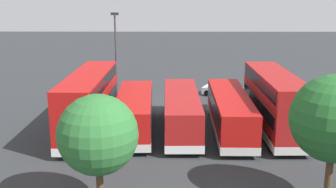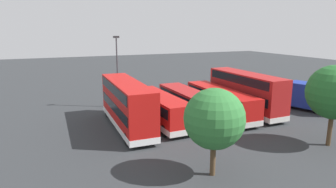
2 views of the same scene
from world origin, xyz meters
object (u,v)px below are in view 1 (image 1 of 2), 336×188
bus_double_decker_fifth (89,101)px  waste_bin_yellow (281,102)px  bus_double_decker_near_end (274,101)px  car_hatchback_silver (224,89)px  bus_single_deck_fourth (135,112)px  lamp_post_tall (116,52)px  bus_single_deck_second (230,112)px  bus_single_deck_third (182,111)px

bus_double_decker_fifth → waste_bin_yellow: bearing=-156.5°
bus_double_decker_near_end → car_hatchback_silver: bearing=-78.1°
bus_single_deck_fourth → lamp_post_tall: size_ratio=1.19×
bus_single_deck_second → car_hatchback_silver: 11.21m
lamp_post_tall → waste_bin_yellow: 16.05m
bus_single_deck_fourth → lamp_post_tall: (2.35, -7.96, 3.39)m
bus_single_deck_third → car_hatchback_silver: size_ratio=2.47×
bus_single_deck_fourth → bus_double_decker_fifth: size_ratio=0.88×
bus_double_decker_fifth → car_hatchback_silver: 16.30m
bus_single_deck_second → lamp_post_tall: 12.84m
car_hatchback_silver → waste_bin_yellow: 6.35m
bus_double_decker_near_end → waste_bin_yellow: 7.70m
bus_double_decker_near_end → bus_double_decker_fifth: size_ratio=0.95×
bus_single_deck_third → waste_bin_yellow: bus_single_deck_third is taller
bus_single_deck_second → bus_single_deck_fourth: same height
bus_double_decker_near_end → bus_single_deck_second: size_ratio=0.97×
bus_double_decker_near_end → lamp_post_tall: lamp_post_tall is taller
bus_single_deck_fourth → waste_bin_yellow: size_ratio=10.79×
bus_single_deck_third → waste_bin_yellow: bearing=-144.1°
bus_single_deck_second → bus_double_decker_fifth: (10.69, 0.16, 0.83)m
bus_single_deck_third → bus_single_deck_fourth: bearing=4.9°
bus_single_deck_third → bus_double_decker_fifth: 7.05m
bus_double_decker_fifth → lamp_post_tall: size_ratio=1.35×
bus_double_decker_near_end → waste_bin_yellow: bus_double_decker_near_end is taller
bus_single_deck_third → bus_double_decker_fifth: bearing=2.5°
bus_single_deck_second → bus_double_decker_fifth: bus_double_decker_fifth is taller
bus_double_decker_near_end → lamp_post_tall: bearing=-31.2°
bus_single_deck_second → bus_single_deck_fourth: size_ratio=1.12×
bus_double_decker_near_end → bus_single_deck_second: bus_double_decker_near_end is taller
bus_single_deck_fourth → waste_bin_yellow: bus_single_deck_fourth is taller
bus_double_decker_near_end → car_hatchback_silver: 11.55m
bus_double_decker_fifth → lamp_post_tall: bearing=-97.6°
bus_double_decker_fifth → lamp_post_tall: (-1.06, -7.95, 2.56)m
bus_single_deck_third → lamp_post_tall: (5.93, -7.65, 3.39)m
car_hatchback_silver → lamp_post_tall: (10.57, 3.34, 4.31)m
lamp_post_tall → bus_double_decker_near_end: bearing=148.8°
bus_single_deck_fourth → car_hatchback_silver: bearing=-126.0°
bus_single_deck_fourth → bus_single_deck_third: bearing=-175.1°
lamp_post_tall → waste_bin_yellow: lamp_post_tall is taller
bus_double_decker_near_end → bus_double_decker_fifth: (13.99, 0.12, 0.00)m
bus_single_deck_second → lamp_post_tall: bearing=-39.0°
bus_single_deck_third → bus_double_decker_fifth: size_ratio=0.96×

